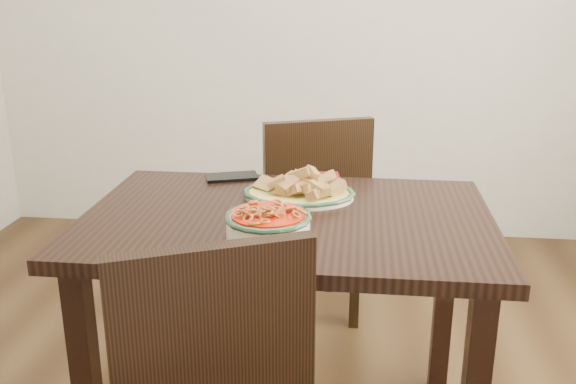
# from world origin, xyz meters

# --- Properties ---
(dining_table) EXTENTS (1.15, 0.76, 0.75)m
(dining_table) POSITION_xyz_m (0.11, -0.05, 0.65)
(dining_table) COLOR black
(dining_table) RESTS_ON ground
(chair_far) EXTENTS (0.54, 0.54, 0.89)m
(chair_far) POSITION_xyz_m (0.12, 0.68, 0.50)
(chair_far) COLOR black
(chair_far) RESTS_ON ground
(fish_plate) EXTENTS (0.33, 0.26, 0.11)m
(fish_plate) POSITION_xyz_m (0.13, 0.10, 0.79)
(fish_plate) COLOR beige
(fish_plate) RESTS_ON dining_table
(noodle_bowl) EXTENTS (0.22, 0.22, 0.08)m
(noodle_bowl) POSITION_xyz_m (0.08, -0.23, 0.79)
(noodle_bowl) COLOR beige
(noodle_bowl) RESTS_ON dining_table
(smartphone) EXTENTS (0.19, 0.14, 0.01)m
(smartphone) POSITION_xyz_m (-0.11, 0.27, 0.76)
(smartphone) COLOR black
(smartphone) RESTS_ON dining_table
(napkin) EXTENTS (0.14, 0.13, 0.01)m
(napkin) POSITION_xyz_m (0.18, 0.29, 0.76)
(napkin) COLOR maroon
(napkin) RESTS_ON dining_table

